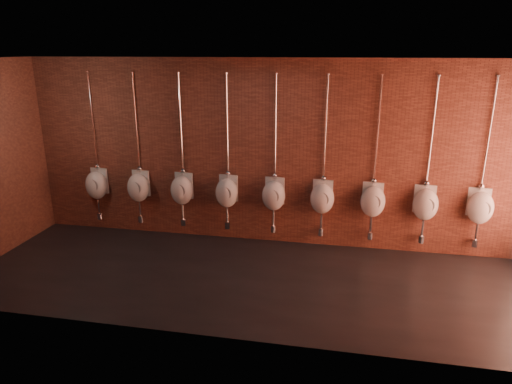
% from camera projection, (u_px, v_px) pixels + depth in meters
% --- Properties ---
extents(ground, '(8.50, 8.50, 0.00)m').
position_uv_depth(ground, '(248.00, 279.00, 6.92)').
color(ground, black).
rests_on(ground, ground).
extents(room_shell, '(8.54, 3.04, 3.22)m').
position_uv_depth(room_shell, '(247.00, 149.00, 6.31)').
color(room_shell, black).
rests_on(room_shell, ground).
extents(urinal_0, '(0.45, 0.41, 2.72)m').
position_uv_depth(urinal_0, '(97.00, 184.00, 8.48)').
color(urinal_0, white).
rests_on(urinal_0, ground).
extents(urinal_1, '(0.45, 0.41, 2.72)m').
position_uv_depth(urinal_1, '(138.00, 187.00, 8.33)').
color(urinal_1, white).
rests_on(urinal_1, ground).
extents(urinal_2, '(0.45, 0.41, 2.72)m').
position_uv_depth(urinal_2, '(182.00, 189.00, 8.18)').
color(urinal_2, white).
rests_on(urinal_2, ground).
extents(urinal_3, '(0.45, 0.41, 2.72)m').
position_uv_depth(urinal_3, '(227.00, 192.00, 8.03)').
color(urinal_3, white).
rests_on(urinal_3, ground).
extents(urinal_4, '(0.45, 0.41, 2.72)m').
position_uv_depth(urinal_4, '(274.00, 195.00, 7.87)').
color(urinal_4, white).
rests_on(urinal_4, ground).
extents(urinal_5, '(0.45, 0.41, 2.72)m').
position_uv_depth(urinal_5, '(322.00, 197.00, 7.72)').
color(urinal_5, white).
rests_on(urinal_5, ground).
extents(urinal_6, '(0.45, 0.41, 2.72)m').
position_uv_depth(urinal_6, '(373.00, 200.00, 7.57)').
color(urinal_6, white).
rests_on(urinal_6, ground).
extents(urinal_7, '(0.45, 0.41, 2.72)m').
position_uv_depth(urinal_7, '(425.00, 203.00, 7.42)').
color(urinal_7, white).
rests_on(urinal_7, ground).
extents(urinal_8, '(0.45, 0.41, 2.72)m').
position_uv_depth(urinal_8, '(480.00, 207.00, 7.27)').
color(urinal_8, white).
rests_on(urinal_8, ground).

